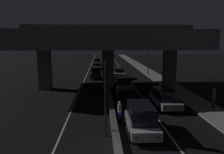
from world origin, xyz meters
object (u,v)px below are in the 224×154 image
object	(u,v)px
motorcycle_blue_filtering_near	(120,112)
pedestrian_on_sidewalk	(214,98)
motorcycle_red_filtering_far	(111,81)
car_silver_lead	(141,118)
traffic_light_left_of_median	(106,86)
car_white_fourth	(119,73)
car_silver_second	(165,98)
motorcycle_black_filtering_mid	(117,94)
car_black_second_oncoming	(97,66)
street_lamp	(147,48)
car_taxi_yellow_third_oncoming	(98,61)
car_dark_green_lead_oncoming	(96,72)
car_grey_third	(123,82)

from	to	relation	value
motorcycle_blue_filtering_near	pedestrian_on_sidewalk	xyz separation A→B (m)	(8.73, 2.25, 0.41)
motorcycle_red_filtering_far	car_silver_lead	bearing A→B (deg)	-177.47
traffic_light_left_of_median	car_white_fourth	size ratio (longest dim) A/B	1.21
car_silver_second	motorcycle_black_filtering_mid	bearing A→B (deg)	59.15
traffic_light_left_of_median	car_white_fourth	distance (m)	23.05
car_white_fourth	car_black_second_oncoming	distance (m)	12.78
car_silver_lead	motorcycle_red_filtering_far	size ratio (longest dim) A/B	2.66
car_silver_second	car_white_fourth	distance (m)	16.83
motorcycle_blue_filtering_near	pedestrian_on_sidewalk	size ratio (longest dim) A/B	1.10
street_lamp	car_taxi_yellow_third_oncoming	size ratio (longest dim) A/B	1.86
street_lamp	motorcycle_blue_filtering_near	distance (m)	24.66
car_silver_lead	car_silver_second	xyz separation A→B (m)	(3.33, 5.75, -0.10)
car_white_fourth	car_silver_lead	bearing A→B (deg)	-177.85
car_silver_second	pedestrian_on_sidewalk	world-z (taller)	pedestrian_on_sidewalk
motorcycle_blue_filtering_near	motorcycle_black_filtering_mid	size ratio (longest dim) A/B	1.04
car_silver_lead	car_taxi_yellow_third_oncoming	bearing A→B (deg)	5.43
car_white_fourth	car_dark_green_lead_oncoming	distance (m)	3.85
car_taxi_yellow_third_oncoming	car_black_second_oncoming	bearing A→B (deg)	2.19
car_grey_third	car_white_fourth	size ratio (longest dim) A/B	1.10
motorcycle_black_filtering_mid	motorcycle_red_filtering_far	bearing A→B (deg)	5.19
pedestrian_on_sidewalk	car_silver_lead	bearing A→B (deg)	-148.55
motorcycle_black_filtering_mid	car_silver_lead	bearing A→B (deg)	-170.03
car_silver_second	motorcycle_blue_filtering_near	xyz separation A→B (m)	(-4.59, -3.43, -0.24)
car_white_fourth	car_grey_third	bearing A→B (deg)	-177.59
car_white_fourth	motorcycle_red_filtering_far	distance (m)	6.52
car_taxi_yellow_third_oncoming	motorcycle_blue_filtering_near	world-z (taller)	car_taxi_yellow_third_oncoming
car_grey_third	motorcycle_black_filtering_mid	xyz separation A→B (m)	(-1.20, -5.65, -0.24)
street_lamp	car_silver_lead	world-z (taller)	street_lamp
car_silver_second	car_dark_green_lead_oncoming	distance (m)	17.96
street_lamp	car_silver_second	bearing A→B (deg)	-96.92
motorcycle_red_filtering_far	car_black_second_oncoming	bearing A→B (deg)	5.06
motorcycle_red_filtering_far	car_dark_green_lead_oncoming	bearing A→B (deg)	17.87
car_white_fourth	car_taxi_yellow_third_oncoming	bearing A→B (deg)	13.23
car_grey_third	pedestrian_on_sidewalk	world-z (taller)	pedestrian_on_sidewalk
car_taxi_yellow_third_oncoming	motorcycle_red_filtering_far	world-z (taller)	car_taxi_yellow_third_oncoming
car_dark_green_lead_oncoming	car_taxi_yellow_third_oncoming	xyz separation A→B (m)	(-0.05, 21.26, -0.04)
car_grey_third	motorcycle_red_filtering_far	distance (m)	2.62
street_lamp	car_silver_second	distance (m)	20.37
car_taxi_yellow_third_oncoming	pedestrian_on_sidewalk	world-z (taller)	pedestrian_on_sidewalk
motorcycle_red_filtering_far	car_white_fourth	bearing A→B (deg)	-15.85
traffic_light_left_of_median	car_silver_lead	xyz separation A→B (m)	(2.42, 0.46, -2.37)
motorcycle_black_filtering_mid	pedestrian_on_sidewalk	xyz separation A→B (m)	(8.47, -3.62, 0.41)
car_taxi_yellow_third_oncoming	car_grey_third	bearing A→B (deg)	9.32
car_dark_green_lead_oncoming	pedestrian_on_sidewalk	xyz separation A→B (m)	(11.06, -17.75, 0.03)
car_dark_green_lead_oncoming	motorcycle_black_filtering_mid	xyz separation A→B (m)	(2.59, -14.14, -0.38)
car_dark_green_lead_oncoming	motorcycle_blue_filtering_near	xyz separation A→B (m)	(2.32, -20.01, -0.38)
street_lamp	motorcycle_blue_filtering_near	xyz separation A→B (m)	(-7.00, -23.25, -4.29)
motorcycle_blue_filtering_near	motorcycle_black_filtering_mid	distance (m)	5.88
car_white_fourth	motorcycle_blue_filtering_near	distance (m)	20.05
car_silver_second	car_black_second_oncoming	distance (m)	29.56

